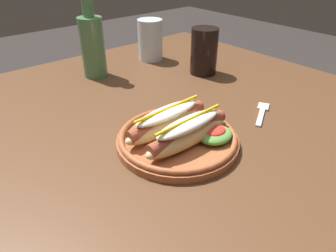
# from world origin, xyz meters

# --- Properties ---
(dining_table) EXTENTS (1.21, 1.03, 0.74)m
(dining_table) POSITION_xyz_m (0.00, 0.00, 0.65)
(dining_table) COLOR #51331E
(dining_table) RESTS_ON ground_plane
(hot_dog_plate) EXTENTS (0.25, 0.25, 0.08)m
(hot_dog_plate) POSITION_xyz_m (-0.03, -0.14, 0.77)
(hot_dog_plate) COLOR #9E5633
(hot_dog_plate) RESTS_ON dining_table
(fork) EXTENTS (0.11, 0.07, 0.00)m
(fork) POSITION_xyz_m (0.22, -0.17, 0.74)
(fork) COLOR silver
(fork) RESTS_ON dining_table
(soda_cup) EXTENTS (0.08, 0.08, 0.14)m
(soda_cup) POSITION_xyz_m (0.30, 0.11, 0.81)
(soda_cup) COLOR black
(soda_cup) RESTS_ON dining_table
(water_cup) EXTENTS (0.08, 0.08, 0.14)m
(water_cup) POSITION_xyz_m (0.26, 0.32, 0.81)
(water_cup) COLOR silver
(water_cup) RESTS_ON dining_table
(glass_bottle) EXTENTS (0.07, 0.07, 0.26)m
(glass_bottle) POSITION_xyz_m (0.03, 0.31, 0.84)
(glass_bottle) COLOR #4C7F51
(glass_bottle) RESTS_ON dining_table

